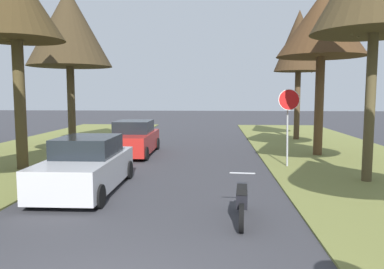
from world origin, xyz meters
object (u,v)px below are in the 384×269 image
at_px(street_tree_right_far, 299,42).
at_px(parked_motorcycle, 242,200).
at_px(street_tree_left_far, 69,28).
at_px(street_tree_right_mid_b, 322,26).
at_px(stop_sign_far, 289,111).
at_px(parked_sedan_silver, 86,166).
at_px(parked_sedan_red, 133,139).
at_px(street_tree_left_mid_b, 15,4).

relative_size(street_tree_right_far, parked_motorcycle, 3.80).
bearing_deg(street_tree_right_far, street_tree_left_far, -160.73).
xyz_separation_m(street_tree_right_mid_b, parked_motorcycle, (-4.09, -9.33, -5.36)).
xyz_separation_m(stop_sign_far, parked_motorcycle, (-2.18, -6.41, -1.71)).
distance_m(parked_sedan_silver, parked_motorcycle, 5.00).
bearing_deg(stop_sign_far, street_tree_right_mid_b, 56.80).
bearing_deg(stop_sign_far, parked_motorcycle, -108.79).
bearing_deg(parked_sedan_silver, street_tree_right_mid_b, 39.23).
relative_size(street_tree_right_mid_b, parked_sedan_silver, 1.65).
bearing_deg(parked_sedan_red, street_tree_left_mid_b, -130.60).
xyz_separation_m(stop_sign_far, parked_sedan_red, (-6.62, 2.79, -1.47)).
bearing_deg(parked_sedan_red, street_tree_left_far, 152.96).
height_order(street_tree_right_far, street_tree_left_far, street_tree_left_far).
xyz_separation_m(street_tree_right_far, street_tree_left_far, (-12.46, -4.36, 0.21)).
bearing_deg(parked_sedan_silver, street_tree_left_mid_b, 140.09).
xyz_separation_m(street_tree_left_far, parked_sedan_silver, (3.71, -8.62, -5.43)).
height_order(street_tree_left_mid_b, street_tree_left_far, street_tree_left_far).
xyz_separation_m(stop_sign_far, street_tree_right_far, (2.21, 9.00, 3.76)).
distance_m(street_tree_right_far, street_tree_left_far, 13.20).
relative_size(stop_sign_far, parked_sedan_red, 0.67).
distance_m(street_tree_right_mid_b, street_tree_left_mid_b, 12.54).
bearing_deg(parked_sedan_red, stop_sign_far, -22.83).
xyz_separation_m(street_tree_right_mid_b, parked_sedan_silver, (-8.45, -6.90, -5.12)).
relative_size(street_tree_right_far, parked_sedan_silver, 1.77).
relative_size(street_tree_right_far, street_tree_left_far, 0.96).
relative_size(street_tree_right_far, street_tree_left_mid_b, 1.05).
distance_m(street_tree_right_mid_b, street_tree_left_far, 12.29).
bearing_deg(stop_sign_far, parked_sedan_silver, -148.69).
distance_m(street_tree_left_mid_b, parked_motorcycle, 10.93).
bearing_deg(street_tree_left_mid_b, parked_sedan_silver, -39.91).
height_order(street_tree_left_mid_b, parked_motorcycle, street_tree_left_mid_b).
bearing_deg(street_tree_left_mid_b, parked_sedan_red, 49.40).
bearing_deg(parked_sedan_red, parked_motorcycle, -64.24).
height_order(street_tree_right_far, parked_sedan_red, street_tree_right_far).
bearing_deg(street_tree_left_far, parked_sedan_red, -27.04).
relative_size(stop_sign_far, street_tree_left_mid_b, 0.40).
relative_size(stop_sign_far, parked_sedan_silver, 0.67).
distance_m(street_tree_right_far, street_tree_left_mid_b, 15.82).
bearing_deg(street_tree_right_far, parked_motorcycle, -105.90).
distance_m(street_tree_right_mid_b, parked_sedan_silver, 12.05).
xyz_separation_m(parked_sedan_silver, parked_motorcycle, (4.36, -2.43, -0.24)).
bearing_deg(parked_sedan_silver, street_tree_right_far, 56.01).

